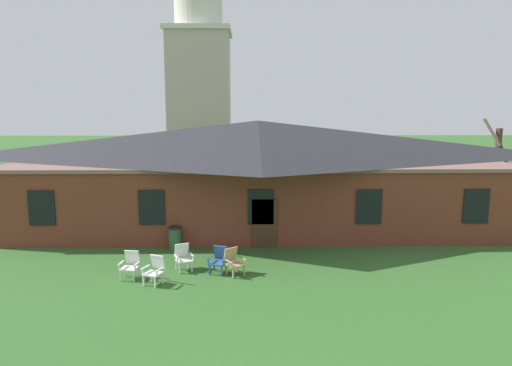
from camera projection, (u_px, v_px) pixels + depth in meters
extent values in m
cube|color=brown|center=(258.00, 190.00, 24.38)|extent=(23.01, 10.00, 3.20)
cube|color=#835E55|center=(258.00, 159.00, 24.11)|extent=(23.47, 10.20, 0.16)
pyramid|color=#28282D|center=(258.00, 139.00, 23.95)|extent=(23.93, 10.40, 1.92)
cube|color=black|center=(42.00, 208.00, 19.22)|extent=(1.10, 0.06, 1.50)
cube|color=black|center=(152.00, 207.00, 19.30)|extent=(1.10, 0.06, 1.50)
cube|color=black|center=(261.00, 207.00, 19.39)|extent=(1.10, 0.06, 1.50)
cube|color=black|center=(369.00, 207.00, 19.47)|extent=(1.10, 0.06, 1.50)
cube|color=black|center=(476.00, 206.00, 19.56)|extent=(1.10, 0.06, 1.50)
cube|color=#422819|center=(265.00, 223.00, 19.50)|extent=(1.10, 0.06, 2.10)
cube|color=#BCB29E|center=(200.00, 109.00, 37.52)|extent=(4.80, 4.80, 11.82)
cube|color=silver|center=(199.00, 32.00, 36.56)|extent=(5.18, 5.18, 0.36)
cylinder|color=silver|center=(198.00, 15.00, 36.36)|extent=(3.80, 3.80, 2.20)
cube|color=silver|center=(133.00, 277.00, 15.68)|extent=(0.06, 0.06, 0.36)
cube|color=silver|center=(121.00, 276.00, 15.74)|extent=(0.06, 0.06, 0.36)
cube|color=silver|center=(138.00, 272.00, 16.12)|extent=(0.06, 0.06, 0.36)
cube|color=silver|center=(126.00, 272.00, 16.17)|extent=(0.06, 0.06, 0.36)
cube|color=silver|center=(129.00, 268.00, 15.90)|extent=(0.61, 0.59, 0.05)
cube|color=silver|center=(132.00, 257.00, 16.15)|extent=(0.53, 0.26, 0.54)
cube|color=silver|center=(137.00, 264.00, 15.81)|extent=(0.13, 0.47, 0.03)
cube|color=silver|center=(135.00, 268.00, 15.67)|extent=(0.05, 0.05, 0.22)
cube|color=silver|center=(121.00, 263.00, 15.88)|extent=(0.13, 0.47, 0.03)
cube|color=silver|center=(119.00, 268.00, 15.74)|extent=(0.05, 0.05, 0.22)
cube|color=white|center=(155.00, 283.00, 15.14)|extent=(0.07, 0.07, 0.36)
cube|color=white|center=(143.00, 281.00, 15.32)|extent=(0.07, 0.07, 0.36)
cube|color=white|center=(163.00, 278.00, 15.55)|extent=(0.07, 0.07, 0.36)
cube|color=white|center=(151.00, 276.00, 15.72)|extent=(0.07, 0.07, 0.36)
cube|color=white|center=(153.00, 274.00, 15.40)|extent=(0.70, 0.69, 0.05)
cube|color=white|center=(158.00, 262.00, 15.64)|extent=(0.55, 0.38, 0.54)
cube|color=white|center=(160.00, 269.00, 15.24)|extent=(0.24, 0.45, 0.03)
cube|color=white|center=(157.00, 274.00, 15.11)|extent=(0.05, 0.05, 0.22)
cube|color=white|center=(145.00, 267.00, 15.46)|extent=(0.24, 0.45, 0.03)
cube|color=white|center=(142.00, 272.00, 15.33)|extent=(0.05, 0.05, 0.22)
cube|color=silver|center=(192.00, 267.00, 16.66)|extent=(0.07, 0.07, 0.36)
cube|color=silver|center=(180.00, 269.00, 16.48)|extent=(0.07, 0.07, 0.36)
cube|color=silver|center=(189.00, 263.00, 17.07)|extent=(0.07, 0.07, 0.36)
cube|color=silver|center=(177.00, 265.00, 16.88)|extent=(0.07, 0.07, 0.36)
cube|color=silver|center=(184.00, 260.00, 16.74)|extent=(0.70, 0.69, 0.05)
cube|color=silver|center=(182.00, 250.00, 16.98)|extent=(0.55, 0.37, 0.54)
cube|color=silver|center=(192.00, 255.00, 16.81)|extent=(0.23, 0.46, 0.03)
cube|color=silver|center=(193.00, 259.00, 16.68)|extent=(0.05, 0.05, 0.22)
cube|color=silver|center=(176.00, 257.00, 16.58)|extent=(0.23, 0.46, 0.03)
cube|color=silver|center=(177.00, 261.00, 16.45)|extent=(0.05, 0.05, 0.22)
cube|color=#2D5693|center=(222.00, 271.00, 16.21)|extent=(0.06, 0.06, 0.36)
cube|color=#2D5693|center=(210.00, 270.00, 16.34)|extent=(0.06, 0.06, 0.36)
cube|color=#2D5693|center=(226.00, 267.00, 16.62)|extent=(0.06, 0.06, 0.36)
cube|color=#2D5693|center=(214.00, 266.00, 16.76)|extent=(0.06, 0.06, 0.36)
cube|color=#2D5693|center=(218.00, 263.00, 16.45)|extent=(0.67, 0.66, 0.05)
cube|color=#2D5693|center=(221.00, 253.00, 16.69)|extent=(0.55, 0.34, 0.54)
cube|color=#2D5693|center=(225.00, 259.00, 16.31)|extent=(0.20, 0.46, 0.03)
cube|color=#2D5693|center=(223.00, 263.00, 16.18)|extent=(0.05, 0.05, 0.22)
cube|color=#2D5693|center=(210.00, 257.00, 16.48)|extent=(0.20, 0.46, 0.03)
cube|color=#2D5693|center=(208.00, 262.00, 16.35)|extent=(0.05, 0.05, 0.22)
cube|color=tan|center=(244.00, 271.00, 16.27)|extent=(0.07, 0.07, 0.36)
cube|color=tan|center=(233.00, 273.00, 16.00)|extent=(0.07, 0.07, 0.36)
cube|color=tan|center=(237.00, 267.00, 16.62)|extent=(0.07, 0.07, 0.36)
cube|color=tan|center=(226.00, 270.00, 16.36)|extent=(0.07, 0.07, 0.36)
cube|color=tan|center=(235.00, 265.00, 16.28)|extent=(0.74, 0.74, 0.05)
cube|color=tan|center=(230.00, 254.00, 16.48)|extent=(0.53, 0.45, 0.54)
cube|color=tan|center=(242.00, 258.00, 16.40)|extent=(0.32, 0.42, 0.03)
cube|color=tan|center=(245.00, 262.00, 16.29)|extent=(0.06, 0.06, 0.22)
cube|color=tan|center=(229.00, 261.00, 16.07)|extent=(0.32, 0.42, 0.03)
cube|color=tan|center=(231.00, 265.00, 15.95)|extent=(0.06, 0.06, 0.22)
cylinder|color=brown|center=(496.00, 169.00, 26.76)|extent=(0.36, 0.36, 4.78)
cylinder|color=brown|center=(492.00, 133.00, 26.17)|extent=(0.67, 1.26, 1.59)
cylinder|color=brown|center=(504.00, 155.00, 26.23)|extent=(0.99, 0.53, 1.60)
cylinder|color=brown|center=(495.00, 158.00, 26.92)|extent=(0.70, 0.29, 1.13)
cylinder|color=#335638|center=(175.00, 239.00, 19.26)|extent=(0.52, 0.52, 0.90)
cylinder|color=black|center=(175.00, 228.00, 19.18)|extent=(0.56, 0.56, 0.08)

